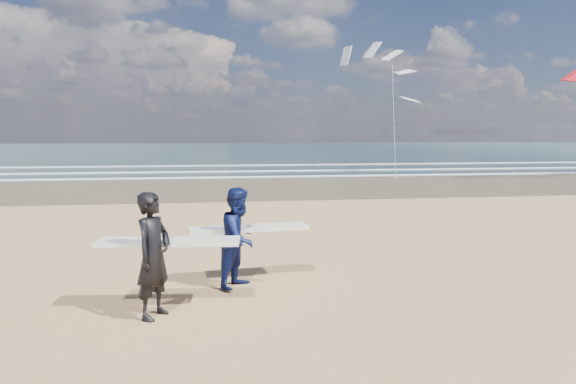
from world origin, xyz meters
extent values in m
cube|color=#463925|center=(20.00, 18.00, 0.01)|extent=(220.00, 12.00, 0.01)
cube|color=#172C34|center=(20.00, 72.00, 0.01)|extent=(220.00, 100.00, 0.02)
cube|color=white|center=(20.00, 22.80, 0.05)|extent=(220.00, 0.50, 0.05)
cube|color=white|center=(20.00, 27.50, 0.05)|extent=(220.00, 0.50, 0.05)
cube|color=white|center=(20.00, 34.00, 0.05)|extent=(220.00, 0.50, 0.05)
imported|color=black|center=(0.27, -0.71, 0.95)|extent=(0.73, 0.83, 1.90)
cube|color=silver|center=(0.47, -0.36, 1.08)|extent=(2.24, 0.74, 0.07)
imported|color=#0B1543|center=(1.62, 0.65, 0.90)|extent=(1.06, 1.11, 1.80)
cube|color=silver|center=(1.82, 1.00, 1.00)|extent=(2.24, 0.76, 0.07)
cube|color=slate|center=(12.12, 21.30, 0.05)|extent=(0.12, 0.12, 0.10)
camera|label=1|loc=(1.18, -8.41, 2.78)|focal=32.00mm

